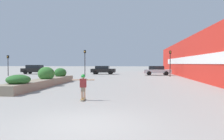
# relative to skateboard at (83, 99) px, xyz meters

# --- Properties ---
(ground_plane) EXTENTS (300.00, 300.00, 0.00)m
(ground_plane) POSITION_rel_skateboard_xyz_m (1.07, -4.22, -0.07)
(ground_plane) COLOR gray
(building_wall_right) EXTENTS (0.67, 49.22, 5.04)m
(building_wall_right) POSITION_rel_skateboard_xyz_m (9.17, 16.54, 2.45)
(building_wall_right) COLOR red
(building_wall_right) RESTS_ON ground_plane
(planter_box) EXTENTS (1.52, 11.32, 1.55)m
(planter_box) POSITION_rel_skateboard_xyz_m (-4.78, 6.36, 0.43)
(planter_box) COLOR gray
(planter_box) RESTS_ON ground_plane
(skateboard) EXTENTS (0.23, 0.67, 0.10)m
(skateboard) POSITION_rel_skateboard_xyz_m (0.00, 0.00, 0.00)
(skateboard) COLOR olive
(skateboard) RESTS_ON ground_plane
(skateboarder) EXTENTS (1.12, 0.21, 1.20)m
(skateboarder) POSITION_rel_skateboard_xyz_m (0.00, 0.00, 0.75)
(skateboarder) COLOR tan
(skateboarder) RESTS_ON skateboard
(car_leftmost) EXTENTS (4.21, 1.96, 1.46)m
(car_leftmost) POSITION_rel_skateboard_xyz_m (5.87, 24.52, 0.70)
(car_leftmost) COLOR #BCBCC1
(car_leftmost) RESTS_ON ground_plane
(car_center_left) EXTENTS (4.73, 1.92, 1.60)m
(car_center_left) POSITION_rel_skateboard_xyz_m (-14.99, 26.08, 0.77)
(car_center_left) COLOR black
(car_center_left) RESTS_ON ground_plane
(car_center_right) EXTENTS (4.15, 1.99, 1.44)m
(car_center_right) POSITION_rel_skateboard_xyz_m (-3.10, 26.90, 0.69)
(car_center_right) COLOR black
(car_center_right) RESTS_ON ground_plane
(traffic_light_left) EXTENTS (0.28, 0.30, 3.79)m
(traffic_light_left) POSITION_rel_skateboard_xyz_m (-4.76, 20.39, 2.49)
(traffic_light_left) COLOR black
(traffic_light_left) RESTS_ON ground_plane
(traffic_light_right) EXTENTS (0.28, 0.30, 3.62)m
(traffic_light_right) POSITION_rel_skateboard_xyz_m (7.27, 20.33, 2.39)
(traffic_light_right) COLOR black
(traffic_light_right) RESTS_ON ground_plane
(traffic_light_far_left) EXTENTS (0.28, 0.30, 3.09)m
(traffic_light_far_left) POSITION_rel_skateboard_xyz_m (-16.45, 20.20, 2.06)
(traffic_light_far_left) COLOR black
(traffic_light_far_left) RESTS_ON ground_plane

